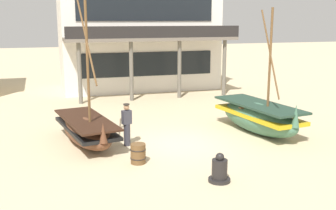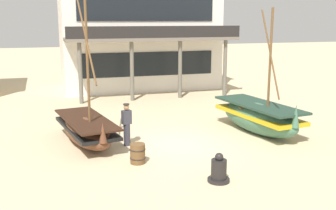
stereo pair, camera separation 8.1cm
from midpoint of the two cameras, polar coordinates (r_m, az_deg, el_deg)
The scene contains 7 objects.
ground_plane at distance 16.43m, azimuth 0.91°, elevation -5.47°, with size 120.00×120.00×0.00m, color #CCB78E.
fishing_boat_near_left at distance 18.32m, azimuth 12.37°, elevation -1.59°, with size 2.25×4.91×5.36m.
fishing_boat_centre_large at distance 16.69m, azimuth -11.42°, elevation -3.35°, with size 2.25×4.70×5.93m.
fisherman_by_hull at distance 16.13m, azimuth -5.90°, elevation -2.79°, with size 0.40×0.31×1.68m.
capstan_winch at distance 12.79m, azimuth 7.00°, elevation -9.03°, with size 0.68×0.68×0.92m.
wooden_barrel at distance 14.27m, azimuth -4.34°, elevation -6.76°, with size 0.56×0.56×0.70m.
harbor_building_main at distance 29.60m, azimuth -4.31°, elevation 9.63°, with size 11.18×7.83×7.47m.
Camera 1 is at (-5.00, -14.86, 4.91)m, focal length 43.79 mm.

